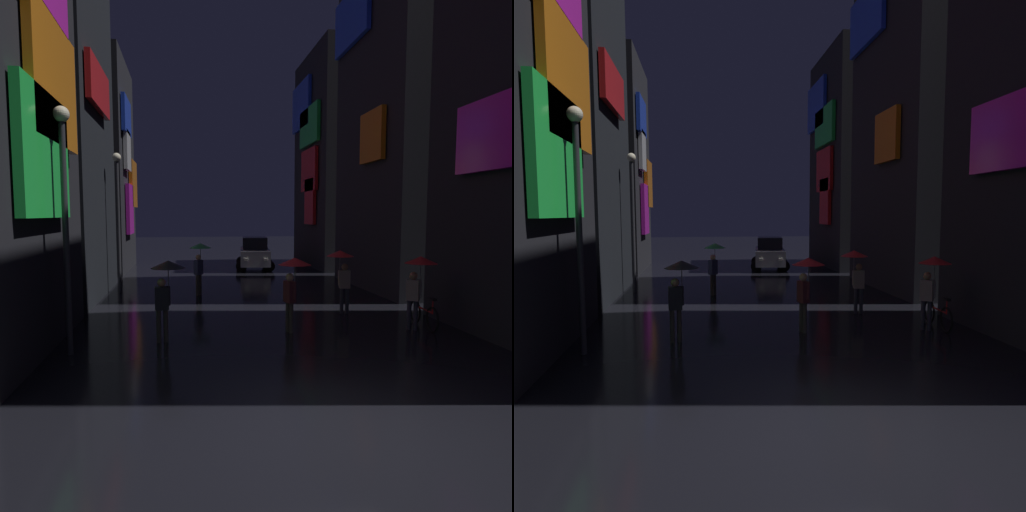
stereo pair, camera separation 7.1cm
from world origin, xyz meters
TOP-DOWN VIEW (x-y plane):
  - ground_plane at (0.00, 0.00)m, footprint 120.00×120.00m
  - building_left_far at (-7.47, 21.50)m, footprint 4.25×7.00m
  - building_right_mid at (7.49, 12.63)m, footprint 4.25×7.26m
  - building_right_far at (7.46, 21.63)m, footprint 4.25×7.26m
  - pedestrian_far_right_black at (-2.77, 5.32)m, footprint 0.90×0.90m
  - pedestrian_foreground_right_red at (4.25, 5.40)m, footprint 0.90×0.90m
  - pedestrian_midstreet_centre_red at (2.84, 7.83)m, footprint 0.90×0.90m
  - pedestrian_midstreet_left_green at (-1.67, 12.16)m, footprint 0.90×0.90m
  - pedestrian_near_crossing_red at (0.67, 5.65)m, footprint 0.90×0.90m
  - bicycle_parked_at_storefront at (4.60, 5.67)m, footprint 0.19×1.82m
  - car_distant at (1.91, 20.55)m, footprint 2.60×4.30m
  - streetlamp_left_far at (-5.00, 13.24)m, footprint 0.36×0.36m
  - streetlamp_left_near at (-5.00, 4.56)m, footprint 0.36×0.36m

SIDE VIEW (x-z plane):
  - ground_plane at x=0.00m, z-range 0.00..0.00m
  - bicycle_parked_at_storefront at x=4.60m, z-range -0.09..0.87m
  - car_distant at x=1.91m, z-range -0.03..1.89m
  - pedestrian_far_right_black at x=-2.77m, z-range 0.61..2.73m
  - pedestrian_foreground_right_red at x=4.25m, z-range 0.61..2.73m
  - pedestrian_midstreet_centre_red at x=2.84m, z-range 0.61..2.73m
  - pedestrian_midstreet_left_green at x=-1.67m, z-range 0.61..2.73m
  - pedestrian_near_crossing_red at x=0.67m, z-range 0.61..2.73m
  - streetlamp_left_near at x=-5.00m, z-range 0.70..6.44m
  - streetlamp_left_far at x=-5.00m, z-range 0.70..6.53m
  - building_left_far at x=-7.47m, z-range 0.00..12.05m
  - building_right_far at x=7.46m, z-range 0.02..13.22m
  - building_right_mid at x=7.49m, z-range 0.01..17.21m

